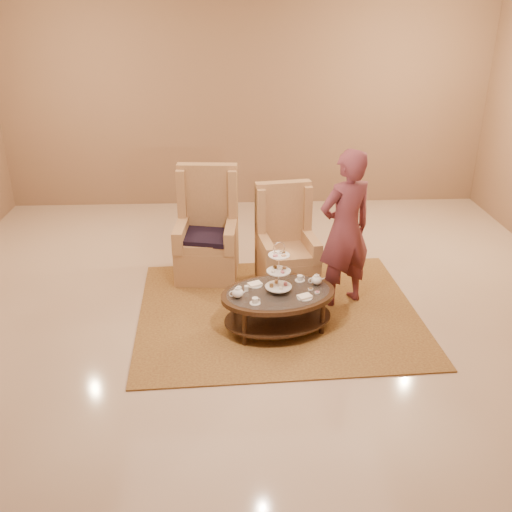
{
  "coord_description": "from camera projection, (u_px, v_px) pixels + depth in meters",
  "views": [
    {
      "loc": [
        -0.29,
        -5.5,
        3.29
      ],
      "look_at": [
        -0.01,
        0.2,
        0.69
      ],
      "focal_mm": 40.0,
      "sensor_mm": 36.0,
      "label": 1
    }
  ],
  "objects": [
    {
      "name": "armchair_left",
      "position": [
        208.0,
        239.0,
        7.26
      ],
      "size": [
        0.81,
        0.84,
        1.4
      ],
      "rotation": [
        0.0,
        0.0,
        -0.08
      ],
      "color": "#B08153",
      "rests_on": "ground"
    },
    {
      "name": "tea_table",
      "position": [
        278.0,
        299.0,
        6.04
      ],
      "size": [
        1.38,
        1.09,
        1.03
      ],
      "rotation": [
        0.0,
        0.0,
        0.22
      ],
      "color": "black",
      "rests_on": "ground"
    },
    {
      "name": "ground",
      "position": [
        258.0,
        319.0,
        6.38
      ],
      "size": [
        8.0,
        8.0,
        0.0
      ],
      "primitive_type": "plane",
      "color": "#C6AC93",
      "rests_on": "ground"
    },
    {
      "name": "armchair_right",
      "position": [
        286.0,
        251.0,
        7.04
      ],
      "size": [
        0.77,
        0.79,
        1.26
      ],
      "rotation": [
        0.0,
        0.0,
        0.15
      ],
      "color": "#B08153",
      "rests_on": "ground"
    },
    {
      "name": "ceiling",
      "position": [
        258.0,
        319.0,
        6.38
      ],
      "size": [
        8.0,
        8.0,
        0.02
      ],
      "primitive_type": "cube",
      "color": "silver",
      "rests_on": "ground"
    },
    {
      "name": "rug",
      "position": [
        278.0,
        311.0,
        6.52
      ],
      "size": [
        3.26,
        2.76,
        0.02
      ],
      "rotation": [
        0.0,
        0.0,
        0.05
      ],
      "color": "olive",
      "rests_on": "ground"
    },
    {
      "name": "person",
      "position": [
        345.0,
        230.0,
        6.36
      ],
      "size": [
        0.79,
        0.67,
        1.84
      ],
      "rotation": [
        0.0,
        0.0,
        3.56
      ],
      "color": "brown",
      "rests_on": "ground"
    },
    {
      "name": "wall_back",
      "position": [
        246.0,
        100.0,
        9.29
      ],
      "size": [
        8.0,
        0.04,
        3.5
      ],
      "primitive_type": "cube",
      "color": "#8D694D",
      "rests_on": "ground"
    }
  ]
}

